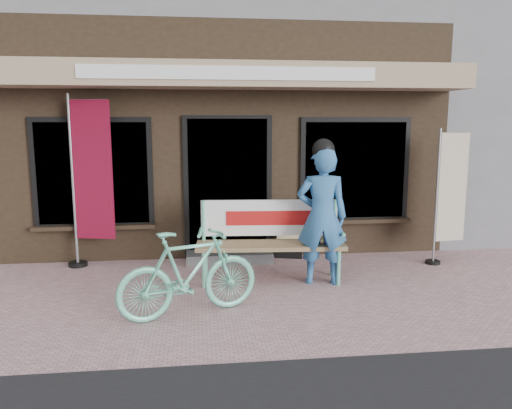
{
  "coord_description": "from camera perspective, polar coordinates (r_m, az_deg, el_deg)",
  "views": [
    {
      "loc": [
        -0.46,
        -5.6,
        2.11
      ],
      "look_at": [
        0.28,
        0.7,
        1.05
      ],
      "focal_mm": 35.0,
      "sensor_mm": 36.0,
      "label": 1
    }
  ],
  "objects": [
    {
      "name": "bicycle",
      "position": [
        5.52,
        -7.66,
        -7.78
      ],
      "size": [
        1.66,
        0.97,
        0.96
      ],
      "primitive_type": "imported",
      "rotation": [
        0.0,
        0.0,
        1.92
      ],
      "color": "#68CCAA",
      "rests_on": "ground"
    },
    {
      "name": "nobori_red",
      "position": [
        7.53,
        -18.47,
        2.72
      ],
      "size": [
        0.74,
        0.32,
        2.5
      ],
      "rotation": [
        0.0,
        0.0,
        -0.21
      ],
      "color": "gray",
      "rests_on": "ground"
    },
    {
      "name": "bench",
      "position": [
        6.69,
        1.61,
        -3.37
      ],
      "size": [
        1.99,
        0.65,
        1.06
      ],
      "rotation": [
        0.0,
        0.0,
        -0.07
      ],
      "color": "#68CCAA",
      "rests_on": "ground"
    },
    {
      "name": "ground",
      "position": [
        6.01,
        -1.94,
        -11.09
      ],
      "size": [
        70.0,
        70.0,
        0.0
      ],
      "primitive_type": "plane",
      "color": "#CA9A9D",
      "rests_on": "ground"
    },
    {
      "name": "menu_stand",
      "position": [
        7.74,
        3.76,
        -3.03
      ],
      "size": [
        0.43,
        0.2,
        0.85
      ],
      "rotation": [
        0.0,
        0.0,
        -0.28
      ],
      "color": "black",
      "rests_on": "ground"
    },
    {
      "name": "nobori_cream",
      "position": [
        7.9,
        21.21,
        1.05
      ],
      "size": [
        0.6,
        0.24,
        2.02
      ],
      "rotation": [
        0.0,
        0.0,
        0.1
      ],
      "color": "gray",
      "rests_on": "ground"
    },
    {
      "name": "storefront",
      "position": [
        10.61,
        -4.35,
        14.21
      ],
      "size": [
        7.0,
        6.77,
        6.0
      ],
      "color": "black",
      "rests_on": "ground"
    },
    {
      "name": "person",
      "position": [
        6.51,
        7.55,
        -1.03
      ],
      "size": [
        0.71,
        0.53,
        1.9
      ],
      "rotation": [
        0.0,
        0.0,
        -0.17
      ],
      "color": "#2F67A2",
      "rests_on": "ground"
    }
  ]
}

